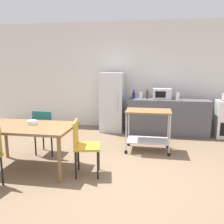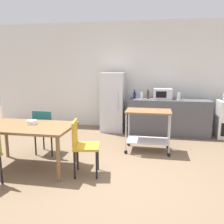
% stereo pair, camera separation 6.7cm
% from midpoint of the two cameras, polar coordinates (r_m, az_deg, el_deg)
% --- Properties ---
extents(ground_plane, '(12.00, 12.00, 0.00)m').
position_cam_midpoint_polar(ground_plane, '(4.02, 0.83, -14.72)').
color(ground_plane, brown).
extents(back_wall, '(8.40, 0.12, 2.90)m').
position_cam_midpoint_polar(back_wall, '(6.80, 5.10, 8.49)').
color(back_wall, silver).
rests_on(back_wall, ground_plane).
extents(kitchen_counter, '(2.00, 0.64, 0.90)m').
position_cam_midpoint_polar(kitchen_counter, '(6.32, 12.66, -1.08)').
color(kitchen_counter, '#4C4C51').
rests_on(kitchen_counter, ground_plane).
extents(dining_table, '(1.50, 0.90, 0.75)m').
position_cam_midpoint_polar(dining_table, '(4.30, -19.51, -4.11)').
color(dining_table, brown).
rests_on(dining_table, ground_plane).
extents(chair_teal, '(0.40, 0.40, 0.89)m').
position_cam_midpoint_polar(chair_teal, '(4.92, -15.84, -3.85)').
color(chair_teal, '#1E666B').
rests_on(chair_teal, ground_plane).
extents(chair_mustard, '(0.47, 0.47, 0.89)m').
position_cam_midpoint_polar(chair_mustard, '(3.89, -7.28, -7.42)').
color(chair_mustard, gold).
rests_on(chair_mustard, ground_plane).
extents(refrigerator, '(0.60, 0.63, 1.55)m').
position_cam_midpoint_polar(refrigerator, '(6.44, -0.25, 2.36)').
color(refrigerator, silver).
rests_on(refrigerator, ground_plane).
extents(kitchen_cart, '(0.91, 0.57, 0.85)m').
position_cam_midpoint_polar(kitchen_cart, '(4.97, 8.13, -2.73)').
color(kitchen_cart, brown).
rests_on(kitchen_cart, ground_plane).
extents(bottle_soda, '(0.07, 0.07, 0.23)m').
position_cam_midpoint_polar(bottle_soda, '(6.23, 4.84, 4.01)').
color(bottle_soda, navy).
rests_on(bottle_soda, kitchen_counter).
extents(bottle_sesame_oil, '(0.07, 0.07, 0.23)m').
position_cam_midpoint_polar(bottle_sesame_oil, '(6.18, 6.56, 3.90)').
color(bottle_sesame_oil, silver).
rests_on(bottle_sesame_oil, kitchen_counter).
extents(bottle_olive_oil, '(0.06, 0.06, 0.25)m').
position_cam_midpoint_polar(bottle_olive_oil, '(6.22, 8.01, 4.10)').
color(bottle_olive_oil, '#4C2D19').
rests_on(bottle_olive_oil, kitchen_counter).
extents(microwave, '(0.46, 0.35, 0.26)m').
position_cam_midpoint_polar(microwave, '(6.26, 11.38, 4.24)').
color(microwave, silver).
rests_on(microwave, kitchen_counter).
extents(bottle_hot_sauce, '(0.08, 0.08, 0.23)m').
position_cam_midpoint_polar(bottle_hot_sauce, '(6.16, 15.02, 3.62)').
color(bottle_hot_sauce, silver).
rests_on(bottle_hot_sauce, kitchen_counter).
extents(fruit_bowl, '(0.16, 0.16, 0.07)m').
position_cam_midpoint_polar(fruit_bowl, '(4.34, -18.75, -2.34)').
color(fruit_bowl, white).
rests_on(fruit_bowl, dining_table).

